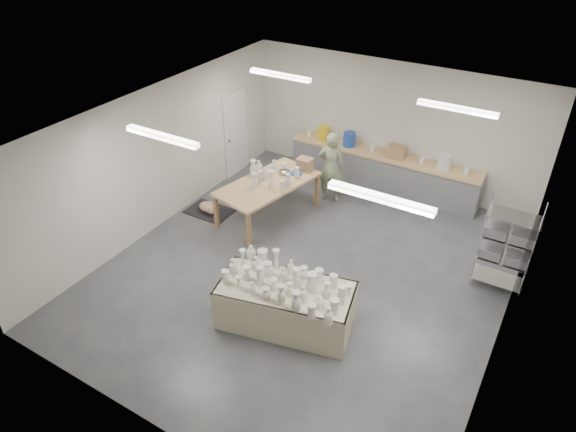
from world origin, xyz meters
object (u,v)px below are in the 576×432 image
Objects in this scene: potter at (331,167)px; drying_table at (286,303)px; red_stool at (335,185)px; work_table at (272,180)px.

drying_table is at bearing 94.34° from potter.
drying_table is 4.40m from red_stool.
potter reaches higher than work_table.
drying_table reaches higher than red_stool.
work_table is (-2.00, 2.76, 0.42)m from drying_table.
work_table reaches higher than red_stool.
drying_table is 1.40× the size of potter.
potter is (0.82, 1.21, -0.00)m from work_table.
red_stool is (0.00, 0.27, -0.59)m from potter.
potter reaches higher than red_stool.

